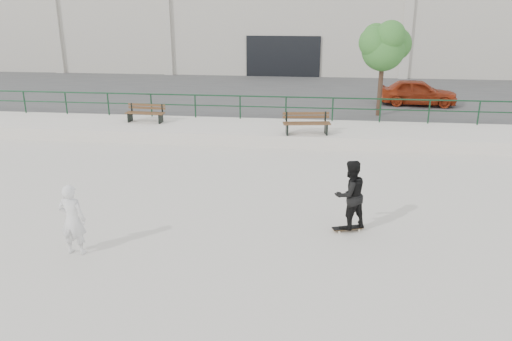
# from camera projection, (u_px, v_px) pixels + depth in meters

# --- Properties ---
(ground) EXTENTS (120.00, 120.00, 0.00)m
(ground) POSITION_uv_depth(u_px,v_px,m) (215.00, 241.00, 11.81)
(ground) COLOR beige
(ground) RESTS_ON ground
(ledge) EXTENTS (30.00, 3.00, 0.50)m
(ledge) POSITION_uv_depth(u_px,v_px,m) (260.00, 132.00, 20.66)
(ledge) COLOR silver
(ledge) RESTS_ON ground
(parking_strip) EXTENTS (60.00, 14.00, 0.50)m
(parking_strip) POSITION_uv_depth(u_px,v_px,m) (276.00, 96.00, 28.65)
(parking_strip) COLOR #404040
(parking_strip) RESTS_ON ground
(railing) EXTENTS (28.00, 0.06, 1.03)m
(railing) POSITION_uv_depth(u_px,v_px,m) (263.00, 102.00, 21.56)
(railing) COLOR #153B22
(railing) RESTS_ON ledge
(commercial_building) EXTENTS (44.20, 16.33, 8.00)m
(commercial_building) POSITION_uv_depth(u_px,v_px,m) (290.00, 12.00, 40.42)
(commercial_building) COLOR beige
(commercial_building) RESTS_ON ground
(bench_left) EXTENTS (1.68, 0.58, 0.76)m
(bench_left) POSITION_uv_depth(u_px,v_px,m) (146.00, 113.00, 21.20)
(bench_left) COLOR brown
(bench_left) RESTS_ON ledge
(bench_right) EXTENTS (1.88, 0.80, 0.84)m
(bench_right) POSITION_uv_depth(u_px,v_px,m) (306.00, 123.00, 19.26)
(bench_right) COLOR brown
(bench_right) RESTS_ON ledge
(tree) EXTENTS (2.34, 2.08, 4.16)m
(tree) POSITION_uv_depth(u_px,v_px,m) (384.00, 45.00, 21.56)
(tree) COLOR #473323
(tree) RESTS_ON parking_strip
(red_car) EXTENTS (3.84, 1.75, 1.28)m
(red_car) POSITION_uv_depth(u_px,v_px,m) (417.00, 92.00, 24.59)
(red_car) COLOR #9C2E13
(red_car) RESTS_ON parking_strip
(skateboard) EXTENTS (0.80, 0.44, 0.09)m
(skateboard) POSITION_uv_depth(u_px,v_px,m) (348.00, 228.00, 12.33)
(skateboard) COLOR black
(skateboard) RESTS_ON ground
(standing_skater) EXTENTS (1.06, 1.00, 1.73)m
(standing_skater) POSITION_uv_depth(u_px,v_px,m) (350.00, 195.00, 12.05)
(standing_skater) COLOR black
(standing_skater) RESTS_ON skateboard
(seated_skater) EXTENTS (0.61, 0.40, 1.65)m
(seated_skater) POSITION_uv_depth(u_px,v_px,m) (72.00, 220.00, 11.00)
(seated_skater) COLOR silver
(seated_skater) RESTS_ON ground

